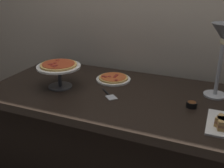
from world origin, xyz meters
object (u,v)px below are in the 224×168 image
object	(u,v)px
pizza_plate_center	(59,68)
serving_spatula	(109,95)
sauce_cup_near	(192,104)
heat_lamp	(224,42)
pizza_plate_front	(113,78)

from	to	relation	value
pizza_plate_center	serving_spatula	bearing A→B (deg)	0.29
sauce_cup_near	serving_spatula	bearing A→B (deg)	-176.09
sauce_cup_near	serving_spatula	size ratio (longest dim) A/B	0.42
heat_lamp	pizza_plate_front	xyz separation A→B (m)	(-0.70, 0.14, -0.36)
heat_lamp	pizza_plate_center	xyz separation A→B (m)	(-0.98, -0.12, -0.24)
heat_lamp	pizza_plate_front	bearing A→B (deg)	168.91
pizza_plate_front	pizza_plate_center	size ratio (longest dim) A/B	0.85
sauce_cup_near	serving_spatula	distance (m)	0.51
heat_lamp	sauce_cup_near	world-z (taller)	heat_lamp
serving_spatula	pizza_plate_front	bearing A→B (deg)	106.21
pizza_plate_front	serving_spatula	size ratio (longest dim) A/B	1.71
pizza_plate_center	pizza_plate_front	bearing A→B (deg)	41.57
pizza_plate_front	sauce_cup_near	world-z (taller)	sauce_cup_near
pizza_plate_center	heat_lamp	bearing A→B (deg)	6.88
pizza_plate_front	serving_spatula	distance (m)	0.26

